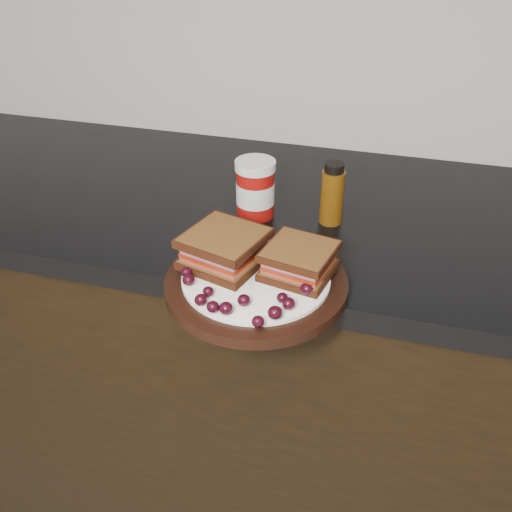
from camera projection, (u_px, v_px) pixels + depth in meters
The scene contains 29 objects.
base_cabinets at pixel (205, 361), 1.41m from camera, with size 3.96×0.58×0.86m, color black.
countertop at pixel (194, 200), 1.17m from camera, with size 3.98×0.60×0.04m, color black.
plate at pixel (256, 284), 0.87m from camera, with size 0.28×0.28×0.02m, color black.
sandwich_left at pixel (225, 249), 0.88m from camera, with size 0.11×0.11×0.05m, color brown, non-canonical shape.
sandwich_right at pixel (299, 261), 0.86m from camera, with size 0.10×0.10×0.05m, color brown, non-canonical shape.
grape_0 at pixel (189, 280), 0.84m from camera, with size 0.02×0.02×0.02m, color black.
grape_1 at pixel (208, 292), 0.82m from camera, with size 0.02×0.02×0.02m, color black.
grape_2 at pixel (201, 300), 0.80m from camera, with size 0.02×0.02×0.02m, color black.
grape_3 at pixel (213, 307), 0.79m from camera, with size 0.02×0.02×0.02m, color black.
grape_4 at pixel (226, 308), 0.78m from camera, with size 0.02×0.02×0.02m, color black.
grape_5 at pixel (244, 300), 0.80m from camera, with size 0.02×0.02×0.02m, color black.
grape_6 at pixel (258, 322), 0.76m from camera, with size 0.02×0.02×0.02m, color black.
grape_7 at pixel (275, 313), 0.77m from camera, with size 0.02×0.02×0.02m, color black.
grape_8 at pixel (289, 304), 0.79m from camera, with size 0.02×0.02×0.02m, color black.
grape_9 at pixel (282, 298), 0.81m from camera, with size 0.02×0.02×0.02m, color black.
grape_10 at pixel (307, 289), 0.82m from camera, with size 0.02×0.02×0.02m, color black.
grape_11 at pixel (305, 285), 0.83m from camera, with size 0.02×0.02×0.02m, color black.
grape_12 at pixel (308, 273), 0.85m from camera, with size 0.02×0.02×0.02m, color black.
grape_13 at pixel (306, 261), 0.89m from camera, with size 0.02×0.02×0.01m, color black.
grape_14 at pixel (242, 245), 0.92m from camera, with size 0.02×0.02×0.01m, color black.
grape_15 at pixel (232, 257), 0.89m from camera, with size 0.02×0.02×0.02m, color black.
grape_16 at pixel (208, 256), 0.90m from camera, with size 0.02×0.02×0.01m, color black.
grape_17 at pixel (204, 263), 0.88m from camera, with size 0.02×0.02×0.02m, color black.
grape_18 at pixel (187, 272), 0.86m from camera, with size 0.02×0.02×0.02m, color black.
grape_19 at pixel (237, 250), 0.91m from camera, with size 0.02×0.02×0.02m, color black.
grape_20 at pixel (231, 264), 0.88m from camera, with size 0.02×0.02×0.02m, color black.
grape_21 at pixel (219, 265), 0.88m from camera, with size 0.02×0.02×0.02m, color black.
condiment_jar at pixel (255, 189), 1.04m from camera, with size 0.07×0.07×0.11m, color maroon.
oil_bottle at pixel (332, 193), 1.02m from camera, with size 0.04×0.04×0.12m, color #543008.
Camera 1 is at (0.41, 0.73, 1.42)m, focal length 40.00 mm.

